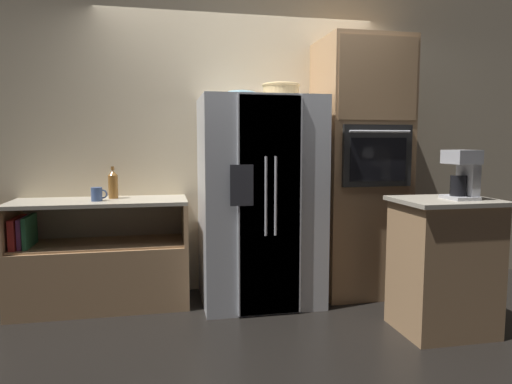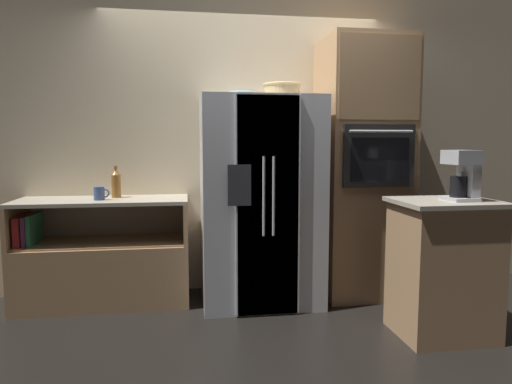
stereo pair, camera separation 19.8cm
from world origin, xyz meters
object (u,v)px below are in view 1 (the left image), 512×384
object	(u,v)px
wall_oven	(359,168)
bottle_tall	(113,184)
wicker_basket	(281,90)
coffee_maker	(463,172)
refrigerator	(259,201)
mug	(97,194)
fruit_bowl	(241,94)

from	to	relation	value
wall_oven	bottle_tall	size ratio (longest dim) A/B	8.34
wicker_basket	coffee_maker	distance (m)	1.54
refrigerator	mug	size ratio (longest dim) A/B	13.66
wicker_basket	bottle_tall	size ratio (longest dim) A/B	1.17
wicker_basket	coffee_maker	world-z (taller)	wicker_basket
fruit_bowl	bottle_tall	bearing A→B (deg)	170.07
fruit_bowl	mug	xyz separation A→B (m)	(-1.17, 0.03, -0.81)
mug	fruit_bowl	bearing A→B (deg)	-1.42
wicker_basket	refrigerator	bearing A→B (deg)	167.49
fruit_bowl	wicker_basket	bearing A→B (deg)	-12.27
refrigerator	wicker_basket	distance (m)	0.94
refrigerator	mug	distance (m)	1.32
wicker_basket	mug	world-z (taller)	wicker_basket
fruit_bowl	mug	world-z (taller)	fruit_bowl
wall_oven	coffee_maker	bearing A→B (deg)	-72.37
mug	coffee_maker	world-z (taller)	coffee_maker
fruit_bowl	coffee_maker	world-z (taller)	fruit_bowl
bottle_tall	mug	bearing A→B (deg)	-124.94
refrigerator	fruit_bowl	size ratio (longest dim) A/B	6.38
fruit_bowl	mug	bearing A→B (deg)	178.58
wall_oven	fruit_bowl	bearing A→B (deg)	-178.55
wall_oven	bottle_tall	bearing A→B (deg)	175.77
bottle_tall	fruit_bowl	bearing A→B (deg)	-9.93
refrigerator	bottle_tall	xyz separation A→B (m)	(-1.21, 0.22, 0.15)
wall_oven	mug	xyz separation A→B (m)	(-2.24, 0.00, -0.18)
wicker_basket	fruit_bowl	world-z (taller)	wicker_basket
wicker_basket	fruit_bowl	distance (m)	0.33
fruit_bowl	bottle_tall	distance (m)	1.31
wicker_basket	mug	xyz separation A→B (m)	(-1.49, 0.10, -0.84)
wicker_basket	coffee_maker	size ratio (longest dim) A/B	0.92
bottle_tall	wicker_basket	bearing A→B (deg)	-10.48
bottle_tall	mug	xyz separation A→B (m)	(-0.11, -0.16, -0.07)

